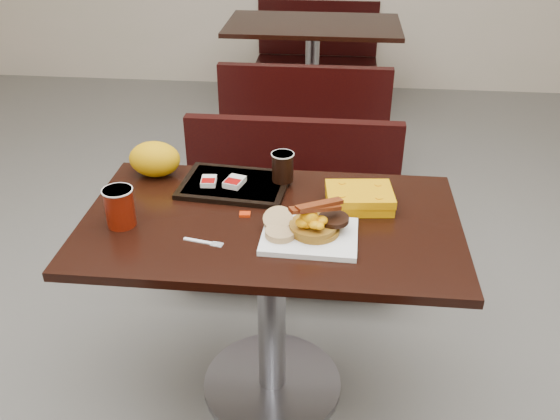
# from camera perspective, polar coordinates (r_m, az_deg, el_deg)

# --- Properties ---
(floor) EXTENTS (6.00, 7.00, 0.01)m
(floor) POSITION_cam_1_polar(r_m,az_deg,el_deg) (2.39, -0.73, -16.38)
(floor) COLOR gray
(floor) RESTS_ON ground
(table_near) EXTENTS (1.20, 0.70, 0.75)m
(table_near) POSITION_cam_1_polar(r_m,az_deg,el_deg) (2.13, -0.79, -9.49)
(table_near) COLOR black
(table_near) RESTS_ON floor
(bench_near_n) EXTENTS (1.00, 0.46, 0.72)m
(bench_near_n) POSITION_cam_1_polar(r_m,az_deg,el_deg) (2.71, 0.86, -0.18)
(bench_near_n) COLOR black
(bench_near_n) RESTS_ON floor
(table_far) EXTENTS (1.20, 0.70, 0.75)m
(table_far) POSITION_cam_1_polar(r_m,az_deg,el_deg) (4.44, 3.04, 12.60)
(table_far) COLOR black
(table_far) RESTS_ON floor
(bench_far_s) EXTENTS (1.00, 0.46, 0.72)m
(bench_far_s) POSITION_cam_1_polar(r_m,az_deg,el_deg) (3.79, 2.45, 9.12)
(bench_far_s) COLOR black
(bench_far_s) RESTS_ON floor
(bench_far_n) EXTENTS (1.00, 0.46, 0.72)m
(bench_far_n) POSITION_cam_1_polar(r_m,az_deg,el_deg) (5.11, 3.47, 14.86)
(bench_far_n) COLOR black
(bench_far_n) RESTS_ON floor
(platter) EXTENTS (0.29, 0.23, 0.02)m
(platter) POSITION_cam_1_polar(r_m,az_deg,el_deg) (1.81, 2.83, -2.50)
(platter) COLOR white
(platter) RESTS_ON table_near
(pancake_stack) EXTENTS (0.16, 0.16, 0.03)m
(pancake_stack) POSITION_cam_1_polar(r_m,az_deg,el_deg) (1.81, 3.35, -1.65)
(pancake_stack) COLOR #996219
(pancake_stack) RESTS_ON platter
(sausage_patty) EXTENTS (0.10, 0.10, 0.01)m
(sausage_patty) POSITION_cam_1_polar(r_m,az_deg,el_deg) (1.81, 5.12, -0.86)
(sausage_patty) COLOR black
(sausage_patty) RESTS_ON pancake_stack
(scrambled_eggs) EXTENTS (0.11, 0.09, 0.05)m
(scrambled_eggs) POSITION_cam_1_polar(r_m,az_deg,el_deg) (1.77, 2.76, -0.85)
(scrambled_eggs) COLOR #E9A704
(scrambled_eggs) RESTS_ON pancake_stack
(bacon_strips) EXTENTS (0.18, 0.14, 0.01)m
(bacon_strips) POSITION_cam_1_polar(r_m,az_deg,el_deg) (1.76, 3.37, 0.24)
(bacon_strips) COLOR #421004
(bacon_strips) RESTS_ON scrambled_eggs
(muffin_bottom) EXTENTS (0.10, 0.10, 0.02)m
(muffin_bottom) POSITION_cam_1_polar(r_m,az_deg,el_deg) (1.79, 0.03, -2.19)
(muffin_bottom) COLOR tan
(muffin_bottom) RESTS_ON platter
(muffin_top) EXTENTS (0.10, 0.10, 0.05)m
(muffin_top) POSITION_cam_1_polar(r_m,az_deg,el_deg) (1.83, -0.18, -0.91)
(muffin_top) COLOR tan
(muffin_top) RESTS_ON platter
(coffee_cup_near) EXTENTS (0.11, 0.11, 0.12)m
(coffee_cup_near) POSITION_cam_1_polar(r_m,az_deg,el_deg) (1.91, -14.99, 0.24)
(coffee_cup_near) COLOR #8E1705
(coffee_cup_near) RESTS_ON table_near
(fork) EXTENTS (0.13, 0.05, 0.00)m
(fork) POSITION_cam_1_polar(r_m,az_deg,el_deg) (1.82, -7.83, -2.93)
(fork) COLOR white
(fork) RESTS_ON table_near
(knife) EXTENTS (0.03, 0.19, 0.00)m
(knife) POSITION_cam_1_polar(r_m,az_deg,el_deg) (1.83, 6.34, -2.45)
(knife) COLOR white
(knife) RESTS_ON table_near
(condiment_syrup) EXTENTS (0.04, 0.03, 0.01)m
(condiment_syrup) POSITION_cam_1_polar(r_m,az_deg,el_deg) (1.93, -3.35, -0.40)
(condiment_syrup) COLOR red
(condiment_syrup) RESTS_ON table_near
(condiment_ketchup) EXTENTS (0.04, 0.04, 0.01)m
(condiment_ketchup) POSITION_cam_1_polar(r_m,az_deg,el_deg) (2.02, -2.27, 1.13)
(condiment_ketchup) COLOR #8C0504
(condiment_ketchup) RESTS_ON table_near
(tray) EXTENTS (0.39, 0.29, 0.02)m
(tray) POSITION_cam_1_polar(r_m,az_deg,el_deg) (2.10, -4.33, 2.42)
(tray) COLOR black
(tray) RESTS_ON table_near
(hashbrown_sleeve_left) EXTENTS (0.06, 0.07, 0.02)m
(hashbrown_sleeve_left) POSITION_cam_1_polar(r_m,az_deg,el_deg) (2.09, -6.79, 2.74)
(hashbrown_sleeve_left) COLOR silver
(hashbrown_sleeve_left) RESTS_ON tray
(hashbrown_sleeve_right) EXTENTS (0.08, 0.09, 0.02)m
(hashbrown_sleeve_right) POSITION_cam_1_polar(r_m,az_deg,el_deg) (2.07, -4.34, 2.68)
(hashbrown_sleeve_right) COLOR silver
(hashbrown_sleeve_right) RESTS_ON tray
(coffee_cup_far) EXTENTS (0.09, 0.09, 0.10)m
(coffee_cup_far) POSITION_cam_1_polar(r_m,az_deg,el_deg) (2.08, 0.25, 4.10)
(coffee_cup_far) COLOR black
(coffee_cup_far) RESTS_ON tray
(clamshell) EXTENTS (0.23, 0.18, 0.06)m
(clamshell) POSITION_cam_1_polar(r_m,az_deg,el_deg) (1.98, 7.55, 1.13)
(clamshell) COLOR orange
(clamshell) RESTS_ON table_near
(paper_bag) EXTENTS (0.19, 0.15, 0.13)m
(paper_bag) POSITION_cam_1_polar(r_m,az_deg,el_deg) (2.19, -11.82, 4.77)
(paper_bag) COLOR #D79C07
(paper_bag) RESTS_ON table_near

